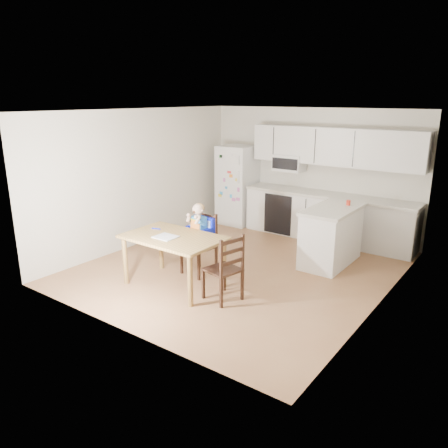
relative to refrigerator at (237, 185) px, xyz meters
name	(u,v)px	position (x,y,z in m)	size (l,w,h in m)	color
room	(258,188)	(1.55, -1.67, 0.40)	(4.52, 5.01, 2.51)	brown
refrigerator	(237,185)	(0.00, 0.00, 0.00)	(0.72, 0.70, 1.70)	silver
kitchen_run	(328,195)	(2.05, 0.09, 0.03)	(3.37, 0.62, 2.15)	silver
kitchen_island	(331,236)	(2.65, -1.10, -0.37)	(0.68, 1.30, 0.96)	silver
red_cup	(348,203)	(2.78, -0.79, 0.16)	(0.07, 0.07, 0.09)	red
dining_table	(173,243)	(1.15, -3.31, -0.19)	(1.43, 0.92, 0.77)	brown
napkin	(166,237)	(1.10, -3.41, -0.08)	(0.31, 0.27, 0.01)	#ABABB0
toddler_spoon	(155,229)	(0.69, -3.21, -0.08)	(0.02, 0.02, 0.12)	#0D19C1
chair_booster	(201,231)	(1.16, -2.69, -0.16)	(0.47, 0.47, 1.14)	black
chair_side	(227,265)	(2.09, -3.28, -0.31)	(0.50, 0.50, 0.95)	black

